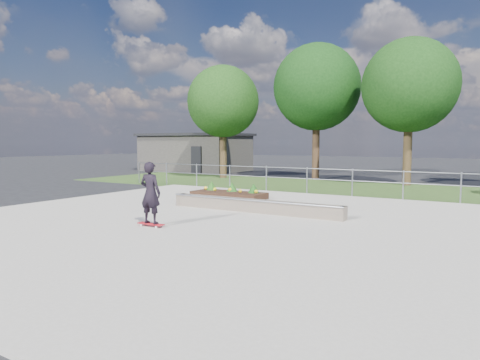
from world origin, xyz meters
name	(u,v)px	position (x,y,z in m)	size (l,w,h in m)	color
ground	(207,222)	(0.00, 0.00, 0.00)	(120.00, 120.00, 0.00)	black
grass_verge	(333,187)	(0.00, 11.00, 0.01)	(30.00, 8.00, 0.02)	#2C451B
concrete_slab	(207,220)	(0.00, 0.00, 0.03)	(15.00, 15.00, 0.06)	#A1998E
fence	(307,177)	(0.00, 7.50, 0.77)	(20.06, 0.06, 1.20)	gray
building	(195,152)	(-14.00, 18.00, 1.51)	(8.40, 5.40, 3.00)	#32302C
tree_far_left	(223,102)	(-8.00, 13.00, 4.85)	(4.55, 4.55, 7.15)	#352515
tree_mid_left	(317,87)	(-2.50, 15.00, 5.61)	(5.25, 5.25, 8.25)	#311E13
tree_mid_right	(410,86)	(3.00, 14.00, 5.23)	(4.90, 4.90, 7.70)	#332414
grind_ledge	(253,206)	(0.48, 1.85, 0.26)	(6.00, 0.44, 0.43)	brown
planter_bed	(229,193)	(-2.05, 4.39, 0.24)	(3.00, 1.20, 0.61)	black
skateboarder	(150,193)	(-0.66, -1.62, 0.95)	(0.80, 0.46, 1.71)	white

